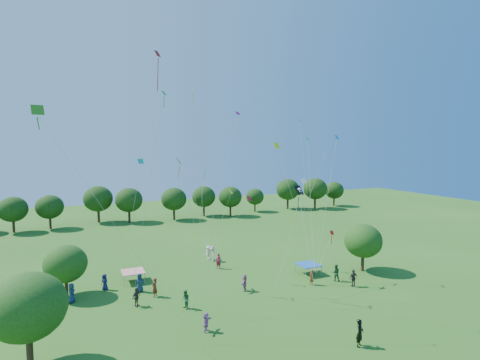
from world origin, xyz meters
The scene contains 39 objects.
near_tree_west centered at (-15.53, 11.40, 3.92)m, with size 4.69×4.69×6.04m.
near_tree_north centered at (-13.63, 22.80, 3.05)m, with size 3.84×3.84×4.78m.
near_tree_east centered at (16.30, 17.16, 3.39)m, with size 4.10×4.10×5.24m.
treeline centered at (-1.73, 55.43, 4.09)m, with size 88.01×8.77×6.77m.
tent_red_stripe centered at (-7.48, 24.08, 1.04)m, with size 2.20×2.20×1.10m.
tent_blue centered at (10.20, 18.72, 1.04)m, with size 2.20×2.20×1.10m.
man_in_black centered at (5.02, 4.93, 0.96)m, with size 0.72×0.46×1.93m, color black.
crowd_person_0 centered at (-7.30, 21.06, 0.89)m, with size 0.88×0.47×1.78m, color #1A2F4E.
crowd_person_1 centered at (8.67, 15.92, 0.79)m, with size 0.59×0.38×1.58m, color #9B381C.
crowd_person_2 centered at (-4.36, 15.62, 0.82)m, with size 0.81×0.44×1.63m, color #2B663A.
crowd_person_3 centered at (2.22, 27.18, 0.91)m, with size 1.19×0.53×1.82m, color #BCAF96.
crowd_person_4 centered at (12.19, 13.88, 0.86)m, with size 1.01×0.46×1.72m, color #3B312F.
crowd_person_5 centered at (1.89, 17.21, 0.80)m, with size 1.49×0.53×1.60m, color #A15D88.
crowd_person_6 centered at (-13.20, 21.01, 0.87)m, with size 0.86×0.46×1.74m, color navy.
crowd_person_7 centered at (1.94, 24.32, 0.86)m, with size 0.65×0.41×1.73m, color maroon.
crowd_person_8 centered at (11.57, 15.83, 0.87)m, with size 0.86×0.46×1.74m, color #235226.
crowd_person_9 centered at (2.06, 27.95, 0.88)m, with size 1.15×0.52×1.76m, color beige.
crowd_person_10 centered at (-8.08, 17.83, 0.83)m, with size 0.98×0.45×1.67m, color #3B322F.
crowd_person_11 centered at (-4.01, 11.21, 0.74)m, with size 1.37×0.49×1.47m, color #AF66AC.
crowd_person_12 centered at (-10.30, 22.93, 0.78)m, with size 0.77×0.42×1.56m, color #1A1F4D.
crowd_person_13 centered at (-6.22, 19.30, 0.88)m, with size 0.66×0.42×1.77m, color maroon.
pirate_kite centered at (7.93, 17.19, 9.24)m, with size 2.07×5.44×8.54m.
red_high_kite centered at (-4.60, 19.64, 18.07)m, with size 3.24×9.41×21.35m.
small_kite_0 centered at (13.35, 19.14, 3.52)m, with size 5.07×4.13×2.93m.
small_kite_1 centered at (0.49, 27.52, 15.79)m, with size 0.94×2.59×19.27m.
small_kite_2 centered at (2.90, 23.78, 7.87)m, with size 2.19×2.50×7.74m.
small_kite_3 centered at (-12.78, 9.56, 13.06)m, with size 8.76×0.73×14.81m.
small_kite_4 centered at (-0.41, 22.69, 9.34)m, with size 0.41×2.73×10.71m.
small_kite_5 centered at (8.93, 18.35, 13.72)m, with size 0.67×3.85×15.47m.
small_kite_6 centered at (5.97, 14.25, 8.89)m, with size 2.88×0.39×9.57m.
small_kite_7 centered at (-7.86, 17.95, 10.04)m, with size 2.24×0.50×11.45m.
small_kite_8 centered at (5.42, 24.84, 6.97)m, with size 5.09×0.91×6.71m.
small_kite_9 centered at (-3.33, 19.88, 11.06)m, with size 2.45×2.93×11.44m.
small_kite_10 centered at (7.10, 19.25, 12.06)m, with size 2.49×4.83×12.90m.
small_kite_11 centered at (-5.24, 21.89, 14.49)m, with size 3.55×0.58×17.77m.
small_kite_12 centered at (12.14, 17.51, 11.74)m, with size 4.33×2.50×13.68m.
small_kite_13 centered at (-2.86, 11.05, 10.99)m, with size 4.69×1.47×15.07m.
small_kite_14 centered at (4.97, 11.11, 9.89)m, with size 2.16×4.51×12.13m.
small_kite_15 centered at (12.33, 22.07, 12.03)m, with size 4.60×8.17×13.62m.
Camera 1 is at (-12.58, -14.29, 13.81)m, focal length 28.00 mm.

